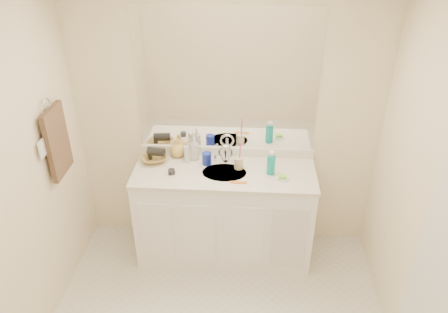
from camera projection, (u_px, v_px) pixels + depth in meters
name	position (u px, v px, depth m)	size (l,w,h in m)	color
ceiling	(210.00, 9.00, 1.97)	(2.60, 2.60, 0.02)	white
wall_back	(226.00, 122.00, 3.70)	(2.60, 0.02, 2.40)	#FEEEC7
wall_left	(1.00, 209.00, 2.66)	(0.02, 2.60, 2.40)	#FEEEC7
wall_right	(438.00, 227.00, 2.51)	(0.02, 2.60, 2.40)	#FEEEC7
vanity_cabinet	(224.00, 214.00, 3.86)	(1.50, 0.55, 0.85)	white
countertop	(224.00, 173.00, 3.63)	(1.52, 0.57, 0.03)	silver
backsplash	(226.00, 151.00, 3.83)	(1.52, 0.03, 0.08)	white
sink_basin	(224.00, 174.00, 3.62)	(0.37, 0.37, 0.02)	beige
faucet	(226.00, 156.00, 3.74)	(0.02, 0.02, 0.11)	silver
mirror	(227.00, 82.00, 3.51)	(1.48, 0.01, 1.20)	white
blue_mug	(207.00, 159.00, 3.70)	(0.08, 0.08, 0.11)	#16289D
tan_cup	(239.00, 163.00, 3.64)	(0.07, 0.07, 0.10)	beige
toothbrush	(240.00, 153.00, 3.59)	(0.01, 0.01, 0.21)	#E03B9E
mouthwash_bottle	(271.00, 165.00, 3.56)	(0.07, 0.07, 0.17)	#0C9B95
soap_dish	(283.00, 179.00, 3.52)	(0.09, 0.07, 0.01)	white
green_soap	(283.00, 177.00, 3.51)	(0.06, 0.05, 0.02)	#85E738
orange_comb	(239.00, 182.00, 3.48)	(0.13, 0.03, 0.01)	orange
dark_jar	(172.00, 172.00, 3.58)	(0.06, 0.06, 0.04)	#242328
extra_white_bottle	(187.00, 154.00, 3.72)	(0.05, 0.05, 0.15)	silver
soap_bottle_white	(194.00, 148.00, 3.74)	(0.08, 0.08, 0.21)	silver
soap_bottle_cream	(189.00, 151.00, 3.76)	(0.07, 0.07, 0.16)	beige
soap_bottle_yellow	(178.00, 147.00, 3.80)	(0.13, 0.13, 0.17)	#DDB655
wicker_basket	(154.00, 158.00, 3.76)	(0.22, 0.22, 0.06)	#A48442
hair_dryer	(156.00, 152.00, 3.72)	(0.07, 0.07, 0.15)	black
towel_ring	(47.00, 105.00, 3.14)	(0.11, 0.11, 0.01)	silver
hand_towel	(57.00, 142.00, 3.29)	(0.04, 0.32, 0.55)	#3A291F
switch_plate	(42.00, 149.00, 3.10)	(0.01, 0.09, 0.13)	white
door	(446.00, 292.00, 2.36)	(0.02, 0.82, 2.00)	white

